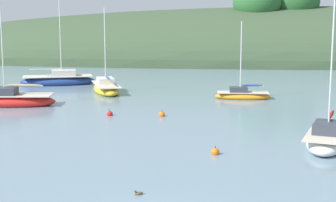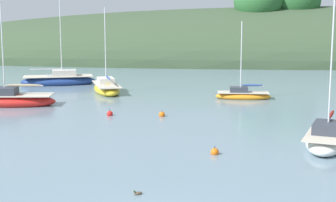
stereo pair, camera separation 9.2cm
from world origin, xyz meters
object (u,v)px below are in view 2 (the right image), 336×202
(sailboat_black_sloop, at_px, (59,80))
(sailboat_red_portside, at_px, (9,100))
(sailboat_orange_cutter, at_px, (107,88))
(duck_straggler, at_px, (138,193))
(sailboat_cream_ketch, at_px, (328,138))
(sailboat_white_near, at_px, (243,95))
(mooring_buoy_inner, at_px, (215,152))
(mooring_buoy_outer, at_px, (162,115))
(mooring_buoy_channel, at_px, (110,114))

(sailboat_black_sloop, xyz_separation_m, sailboat_red_portside, (-1.03, -12.59, -0.01))
(sailboat_orange_cutter, relative_size, duck_straggler, 19.80)
(sailboat_cream_ketch, height_order, sailboat_white_near, sailboat_cream_ketch)
(sailboat_black_sloop, distance_m, sailboat_orange_cutter, 7.73)
(sailboat_red_portside, xyz_separation_m, sailboat_white_near, (19.02, 4.01, -0.12))
(sailboat_red_portside, height_order, duck_straggler, sailboat_red_portside)
(sailboat_black_sloop, distance_m, sailboat_cream_ketch, 32.46)
(sailboat_cream_ketch, xyz_separation_m, duck_straggler, (-9.94, -8.62, -0.36))
(mooring_buoy_inner, bearing_deg, sailboat_red_portside, 137.40)
(sailboat_red_portside, relative_size, sailboat_white_near, 1.40)
(duck_straggler, bearing_deg, sailboat_red_portside, 120.35)
(sailboat_orange_cutter, distance_m, mooring_buoy_inner, 23.48)
(sailboat_black_sloop, relative_size, duck_straggler, 22.40)
(sailboat_black_sloop, bearing_deg, mooring_buoy_outer, -55.73)
(sailboat_red_portside, height_order, mooring_buoy_channel, sailboat_red_portside)
(sailboat_cream_ketch, xyz_separation_m, mooring_buoy_inner, (-6.46, -2.25, -0.29))
(sailboat_red_portside, relative_size, mooring_buoy_outer, 17.59)
(mooring_buoy_inner, bearing_deg, sailboat_orange_cutter, 112.24)
(sailboat_red_portside, relative_size, sailboat_orange_cutter, 1.18)
(sailboat_white_near, height_order, duck_straggler, sailboat_white_near)
(sailboat_cream_ketch, xyz_separation_m, sailboat_orange_cutter, (-15.35, 19.49, -0.02))
(sailboat_black_sloop, distance_m, sailboat_red_portside, 12.63)
(sailboat_orange_cutter, bearing_deg, duck_straggler, -79.12)
(sailboat_black_sloop, xyz_separation_m, sailboat_cream_ketch, (21.05, -24.71, -0.03))
(mooring_buoy_inner, height_order, duck_straggler, mooring_buoy_inner)
(sailboat_black_sloop, xyz_separation_m, sailboat_orange_cutter, (5.71, -5.22, -0.05))
(sailboat_cream_ketch, bearing_deg, mooring_buoy_channel, 148.73)
(sailboat_cream_ketch, height_order, mooring_buoy_inner, sailboat_cream_ketch)
(sailboat_orange_cutter, bearing_deg, mooring_buoy_outer, -63.71)
(sailboat_black_sloop, height_order, sailboat_orange_cutter, sailboat_black_sloop)
(sailboat_white_near, bearing_deg, sailboat_red_portside, -168.09)
(sailboat_orange_cutter, height_order, duck_straggler, sailboat_orange_cutter)
(sailboat_red_portside, xyz_separation_m, duck_straggler, (12.14, -20.74, -0.39))
(sailboat_cream_ketch, relative_size, sailboat_orange_cutter, 1.14)
(sailboat_orange_cutter, xyz_separation_m, mooring_buoy_channel, (1.90, -11.31, -0.28))
(sailboat_cream_ketch, distance_m, mooring_buoy_outer, 12.58)
(mooring_buoy_channel, bearing_deg, sailboat_black_sloop, 114.69)
(sailboat_black_sloop, relative_size, sailboat_white_near, 1.34)
(mooring_buoy_channel, bearing_deg, sailboat_cream_ketch, -31.27)
(mooring_buoy_outer, relative_size, duck_straggler, 1.33)
(sailboat_red_portside, bearing_deg, sailboat_white_near, 11.91)
(duck_straggler, bearing_deg, sailboat_white_near, 74.47)
(sailboat_red_portside, height_order, sailboat_cream_ketch, sailboat_red_portside)
(sailboat_orange_cutter, height_order, mooring_buoy_inner, sailboat_orange_cutter)
(mooring_buoy_channel, xyz_separation_m, mooring_buoy_outer, (3.77, -0.15, 0.00))
(sailboat_black_sloop, height_order, duck_straggler, sailboat_black_sloop)
(sailboat_red_portside, bearing_deg, sailboat_black_sloop, 85.31)
(mooring_buoy_channel, height_order, mooring_buoy_outer, same)
(sailboat_orange_cutter, bearing_deg, mooring_buoy_channel, -80.48)
(sailboat_orange_cutter, relative_size, sailboat_white_near, 1.19)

